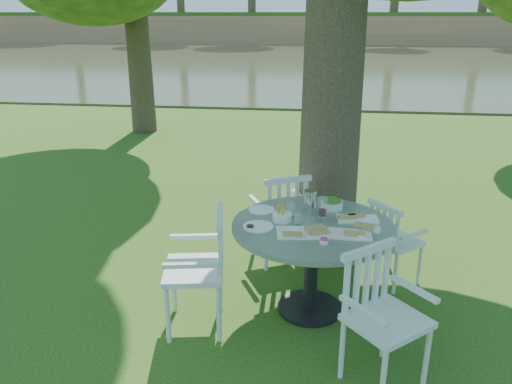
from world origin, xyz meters
TOP-DOWN VIEW (x-y plane):
  - ground at (0.00, 0.00)m, footprint 140.00×140.00m
  - table at (0.56, -0.45)m, footprint 1.35×1.35m
  - chair_ne at (1.28, 0.12)m, footprint 0.57×0.57m
  - chair_nw at (0.25, 0.40)m, footprint 0.65×0.63m
  - chair_sw at (-0.28, -0.78)m, footprint 0.56×0.59m
  - chair_se at (1.03, -1.22)m, footprint 0.67×0.67m
  - tableware at (0.55, -0.35)m, footprint 1.13×0.87m
  - river at (0.00, 23.00)m, footprint 100.00×28.00m

SIDE VIEW (x-z plane):
  - ground at x=0.00m, z-range 0.00..0.00m
  - river at x=0.00m, z-range -0.06..0.06m
  - chair_ne at x=1.28m, z-range 0.07..0.90m
  - chair_nw at x=0.25m, z-range 0.09..1.06m
  - chair_se at x=1.03m, z-range 0.09..1.06m
  - chair_sw at x=-0.28m, z-range 0.09..1.10m
  - table at x=0.56m, z-range 0.25..1.07m
  - tableware at x=0.55m, z-range 0.76..0.98m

